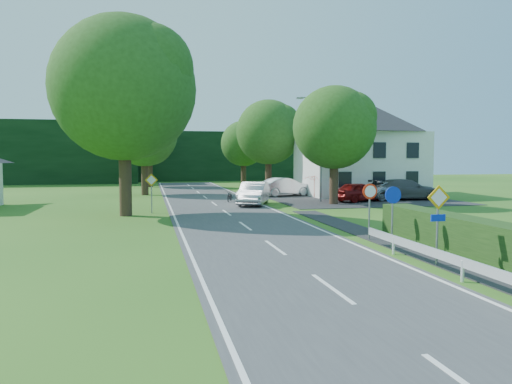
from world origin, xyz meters
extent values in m
cube|color=#3E3F41|center=(0.00, 20.00, 0.02)|extent=(7.00, 80.00, 0.04)
cube|color=black|center=(12.00, 33.00, 0.02)|extent=(14.00, 16.00, 0.04)
cube|color=white|center=(-3.25, 20.00, 0.04)|extent=(0.12, 80.00, 0.01)
cube|color=white|center=(3.25, 20.00, 0.04)|extent=(0.12, 80.00, 0.01)
cube|color=black|center=(8.00, 66.00, 3.50)|extent=(30.00, 5.00, 7.00)
cube|color=white|center=(14.00, 36.00, 2.80)|extent=(10.00, 8.00, 5.60)
pyramid|color=#242428|center=(14.00, 36.00, 7.10)|extent=(10.60, 8.40, 3.00)
cylinder|color=gray|center=(8.20, 30.00, 4.00)|extent=(0.16, 0.16, 8.00)
cylinder|color=gray|center=(7.40, 30.00, 7.90)|extent=(1.70, 0.10, 0.10)
cube|color=gray|center=(6.50, 30.00, 7.85)|extent=(0.50, 0.18, 0.12)
cylinder|color=gray|center=(4.30, 8.00, 1.20)|extent=(0.07, 0.07, 2.40)
cube|color=orange|center=(4.30, 7.97, 2.20)|extent=(0.78, 0.04, 0.78)
cube|color=white|center=(4.30, 7.97, 2.20)|extent=(0.57, 0.05, 0.57)
cube|color=#0C2CBB|center=(4.30, 7.97, 1.55)|extent=(0.50, 0.04, 0.22)
cylinder|color=gray|center=(4.30, 11.00, 1.10)|extent=(0.07, 0.07, 2.20)
cylinder|color=#0C2CBB|center=(4.30, 10.97, 2.05)|extent=(0.64, 0.04, 0.64)
cylinder|color=gray|center=(4.30, 13.00, 1.10)|extent=(0.07, 0.07, 2.20)
cylinder|color=red|center=(4.30, 12.97, 2.05)|extent=(0.64, 0.04, 0.64)
cylinder|color=white|center=(4.30, 12.95, 2.05)|extent=(0.48, 0.04, 0.48)
cylinder|color=gray|center=(-4.50, 25.00, 1.10)|extent=(0.07, 0.07, 2.20)
cube|color=orange|center=(-4.50, 24.97, 2.05)|extent=(0.78, 0.04, 0.78)
cube|color=white|center=(-4.50, 24.97, 2.05)|extent=(0.57, 0.05, 0.57)
imported|color=#B8B8BD|center=(2.66, 28.55, 0.85)|extent=(3.34, 5.22, 1.62)
imported|color=black|center=(1.40, 31.42, 0.48)|extent=(1.10, 1.76, 0.87)
imported|color=maroon|center=(11.10, 29.39, 0.78)|extent=(4.70, 3.13, 1.49)
imported|color=silver|center=(7.03, 35.91, 0.83)|extent=(5.09, 2.85, 1.59)
imported|color=#46474B|center=(15.40, 30.07, 0.86)|extent=(5.79, 2.61, 1.65)
imported|color=#9999A0|center=(14.36, 30.40, 0.78)|extent=(5.72, 3.52, 1.48)
imported|color=red|center=(8.98, 33.70, 0.99)|extent=(2.21, 2.25, 1.90)
camera|label=1|loc=(-4.67, -6.16, 3.50)|focal=35.00mm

